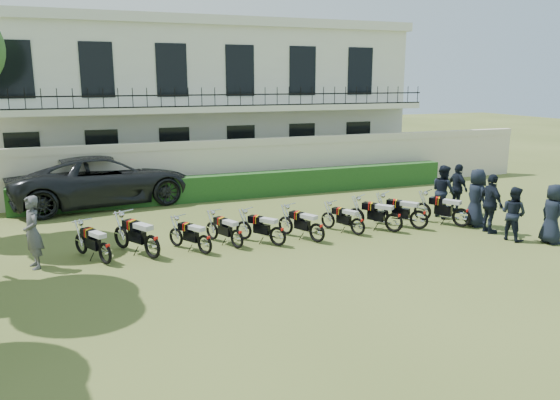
% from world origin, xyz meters
% --- Properties ---
extents(ground, '(100.00, 100.00, 0.00)m').
position_xyz_m(ground, '(0.00, 0.00, 0.00)').
color(ground, '#445221').
rests_on(ground, ground).
extents(perimeter_wall, '(30.00, 0.35, 2.30)m').
position_xyz_m(perimeter_wall, '(0.00, 8.00, 1.17)').
color(perimeter_wall, beige).
rests_on(perimeter_wall, ground).
extents(hedge, '(18.00, 0.60, 1.00)m').
position_xyz_m(hedge, '(1.00, 7.20, 0.50)').
color(hedge, '#194117').
rests_on(hedge, ground).
extents(building, '(20.40, 9.60, 7.40)m').
position_xyz_m(building, '(0.00, 13.96, 3.71)').
color(building, silver).
rests_on(building, ground).
extents(motorcycle_0, '(0.93, 1.68, 1.00)m').
position_xyz_m(motorcycle_0, '(-5.07, 0.58, 0.46)').
color(motorcycle_0, black).
rests_on(motorcycle_0, ground).
extents(motorcycle_1, '(1.10, 1.85, 1.12)m').
position_xyz_m(motorcycle_1, '(-3.86, 0.59, 0.52)').
color(motorcycle_1, black).
rests_on(motorcycle_1, ground).
extents(motorcycle_2, '(0.96, 1.51, 0.94)m').
position_xyz_m(motorcycle_2, '(-2.46, 0.47, 0.43)').
color(motorcycle_2, black).
rests_on(motorcycle_2, ground).
extents(motorcycle_3, '(0.80, 1.62, 0.94)m').
position_xyz_m(motorcycle_3, '(-1.47, 0.67, 0.43)').
color(motorcycle_3, black).
rests_on(motorcycle_3, ground).
extents(motorcycle_4, '(1.12, 1.49, 0.97)m').
position_xyz_m(motorcycle_4, '(-0.31, 0.46, 0.45)').
color(motorcycle_4, black).
rests_on(motorcycle_4, ground).
extents(motorcycle_5, '(0.93, 1.66, 0.99)m').
position_xyz_m(motorcycle_5, '(0.90, 0.39, 0.46)').
color(motorcycle_5, black).
rests_on(motorcycle_5, ground).
extents(motorcycle_6, '(0.86, 1.54, 0.92)m').
position_xyz_m(motorcycle_6, '(2.39, 0.64, 0.42)').
color(motorcycle_6, black).
rests_on(motorcycle_6, ground).
extents(motorcycle_7, '(1.20, 1.60, 1.04)m').
position_xyz_m(motorcycle_7, '(3.61, 0.52, 0.48)').
color(motorcycle_7, black).
rests_on(motorcycle_7, ground).
extents(motorcycle_8, '(1.23, 1.64, 1.07)m').
position_xyz_m(motorcycle_8, '(4.55, 0.52, 0.49)').
color(motorcycle_8, black).
rests_on(motorcycle_8, ground).
extents(motorcycle_9, '(1.11, 1.72, 1.07)m').
position_xyz_m(motorcycle_9, '(6.01, 0.27, 0.49)').
color(motorcycle_9, black).
rests_on(motorcycle_9, ground).
extents(suv, '(7.36, 4.24, 1.93)m').
position_xyz_m(suv, '(-4.61, 8.00, 0.97)').
color(suv, black).
rests_on(suv, ground).
extents(inspector, '(0.64, 0.79, 1.88)m').
position_xyz_m(inspector, '(-6.77, 0.99, 0.94)').
color(inspector, '#555459').
rests_on(inspector, ground).
extents(officer_0, '(0.64, 0.92, 1.77)m').
position_xyz_m(officer_0, '(7.34, -2.08, 0.89)').
color(officer_0, black).
rests_on(officer_0, ground).
extents(officer_1, '(0.78, 0.91, 1.63)m').
position_xyz_m(officer_1, '(6.51, -1.40, 0.82)').
color(officer_1, black).
rests_on(officer_1, ground).
extents(officer_2, '(0.59, 1.15, 1.88)m').
position_xyz_m(officer_2, '(6.42, -0.54, 0.94)').
color(officer_2, black).
rests_on(officer_2, ground).
extents(officer_3, '(0.73, 1.01, 1.90)m').
position_xyz_m(officer_3, '(6.56, 0.28, 0.95)').
color(officer_3, black).
rests_on(officer_3, ground).
extents(officer_4, '(0.72, 0.91, 1.85)m').
position_xyz_m(officer_4, '(6.30, 1.65, 0.92)').
color(officer_4, black).
rests_on(officer_4, ground).
extents(officer_5, '(0.47, 1.05, 1.78)m').
position_xyz_m(officer_5, '(7.21, 2.02, 0.89)').
color(officer_5, black).
rests_on(officer_5, ground).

